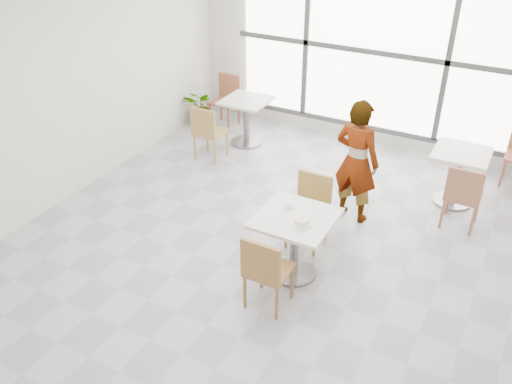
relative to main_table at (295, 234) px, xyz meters
The scene contains 16 objects.
floor 0.68m from the main_table, 156.25° to the left, with size 7.00×7.00×0.00m, color #9E9EA5.
wall_back 3.83m from the main_table, 96.29° to the left, with size 6.00×6.00×0.00m, color silver.
wall_left 3.55m from the main_table, behind, with size 7.00×7.00×0.00m, color silver.
window 3.77m from the main_table, 96.40° to the left, with size 4.60×0.07×2.52m.
main_table is the anchor object (origin of this frame).
chair_near 0.64m from the main_table, 91.83° to the right, with size 0.42×0.42×0.87m.
chair_far 0.66m from the main_table, 98.83° to the left, with size 0.42×0.42×0.87m.
oatmeal_bowl 0.31m from the main_table, 41.58° to the right, with size 0.21×0.21×0.09m.
coffee_cup 0.32m from the main_table, 141.09° to the left, with size 0.16×0.13×0.07m.
person 1.43m from the main_table, 82.91° to the left, with size 0.58×0.38×1.60m, color black.
bg_table_left 3.38m from the main_table, 128.09° to the left, with size 0.70×0.70×0.75m.
bg_table_right 2.70m from the main_table, 62.29° to the left, with size 0.70×0.70×0.75m.
bg_chair_left_near 2.96m from the main_table, 141.17° to the left, with size 0.42×0.42×0.87m.
bg_chair_left_far 4.21m from the main_table, 131.00° to the left, with size 0.42×0.42×0.87m.
bg_chair_right_near 2.28m from the main_table, 51.21° to the left, with size 0.42×0.42×0.87m.
plant_left 4.25m from the main_table, 137.02° to the left, with size 0.59×0.51×0.65m, color #3D8039.
Camera 1 is at (2.29, -4.53, 3.89)m, focal length 38.02 mm.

